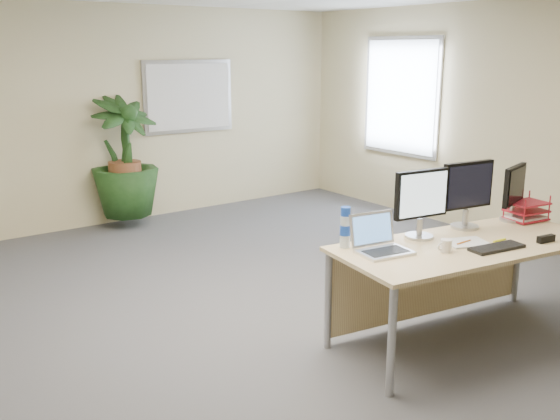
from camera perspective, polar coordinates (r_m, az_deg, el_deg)
floor at (r=4.95m, az=1.87°, el=-11.30°), size 8.00×8.00×0.00m
back_wall at (r=8.04m, az=-16.05°, el=8.17°), size 7.00×0.04×2.70m
whiteboard at (r=8.48m, az=-8.34°, el=10.23°), size 1.30×0.04×0.95m
window at (r=8.53m, az=10.99°, el=10.15°), size 0.04×1.30×1.55m
desk at (r=4.90m, az=15.81°, el=-4.41°), size 2.14×1.15×0.78m
floor_plant at (r=7.89m, az=-14.00°, el=3.79°), size 1.04×1.04×1.50m
monitor_left at (r=4.73m, az=12.79°, el=0.96°), size 0.47×0.21×0.52m
monitor_right at (r=5.08m, az=16.77°, el=1.73°), size 0.48×0.22×0.53m
monitor_dark at (r=5.43m, az=20.62°, el=1.78°), size 0.41×0.19×0.46m
laptop at (r=4.42m, az=9.09°, el=-2.96°), size 0.40×0.36×0.26m
keyboard at (r=4.68m, az=19.21°, el=-3.26°), size 0.44×0.20×0.02m
coffee_mug at (r=4.50m, az=14.91°, el=-3.18°), size 0.12×0.08×0.09m
spiral_notebook at (r=4.75m, az=16.66°, el=-2.86°), size 0.36×0.32×0.01m
orange_pen at (r=4.71m, az=16.45°, el=-2.83°), size 0.15×0.02×0.01m
yellow_highlighter at (r=4.87m, az=19.42°, el=-2.64°), size 0.13×0.02×0.02m
water_bottle at (r=4.45m, az=5.98°, el=-1.66°), size 0.08×0.08×0.30m
letter_tray at (r=5.54m, az=21.58°, el=-0.19°), size 0.35×0.28×0.15m
stapler at (r=4.97m, az=23.14°, el=-2.44°), size 0.16×0.06×0.05m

